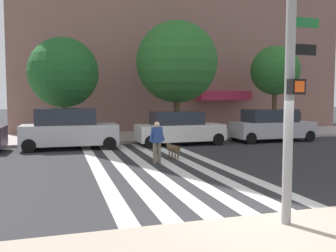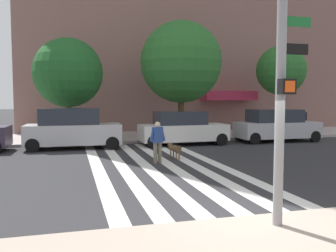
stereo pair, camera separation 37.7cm
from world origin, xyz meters
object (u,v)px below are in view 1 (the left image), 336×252
Objects in this scene: pedestrian_dog_walker at (157,140)px; dog_on_leash at (173,148)px; traffic_light_pole at (293,45)px; street_tree_nearest at (64,73)px; street_tree_middle at (177,62)px; parked_car_behind_first at (69,129)px; parked_car_fourth_in_line at (272,126)px; pedestrian_bystander at (298,119)px; parked_car_third_in_line at (179,129)px; street_tree_further at (275,71)px.

dog_on_leash is at bearing 42.07° from pedestrian_dog_walker.
street_tree_nearest reaches higher than traffic_light_pole.
street_tree_middle is 4.38× the size of pedestrian_dog_walker.
street_tree_nearest is at bearing 93.35° from parked_car_behind_first.
parked_car_fourth_in_line reaches higher than pedestrian_bystander.
street_tree_nearest is at bearing -179.29° from pedestrian_bystander.
parked_car_third_in_line is 10.37m from pedestrian_bystander.
street_tree_further is (10.38, 16.33, 0.95)m from traffic_light_pole.
parked_car_third_in_line is at bearing -25.37° from street_tree_nearest.
street_tree_nearest is (-11.81, 2.84, 3.07)m from parked_car_fourth_in_line.
parked_car_third_in_line is 2.93× the size of pedestrian_dog_walker.
parked_car_third_in_line is at bearing 62.85° from pedestrian_dog_walker.
traffic_light_pole is 16.23m from street_tree_nearest.
parked_car_behind_first reaches higher than pedestrian_bystander.
parked_car_fourth_in_line is 6.92m from street_tree_middle.
street_tree_nearest is at bearing 120.90° from dog_on_leash.
pedestrian_dog_walker is at bearing -141.84° from street_tree_further.
pedestrian_dog_walker is 14.97m from pedestrian_bystander.
parked_car_behind_first is at bearing 179.97° from parked_car_third_in_line.
parked_car_third_in_line is 0.99× the size of parked_car_fourth_in_line.
street_tree_middle reaches higher than parked_car_third_in_line.
street_tree_nearest reaches higher than dog_on_leash.
street_tree_further reaches higher than street_tree_nearest.
pedestrian_dog_walker is (-8.46, -5.14, -0.01)m from parked_car_fourth_in_line.
street_tree_nearest is at bearing 112.80° from pedestrian_dog_walker.
street_tree_further is 3.69× the size of pedestrian_bystander.
parked_car_third_in_line is 4.65m from dog_on_leash.
traffic_light_pole is at bearing -121.69° from parked_car_fourth_in_line.
parked_car_behind_first is 0.81× the size of street_tree_nearest.
street_tree_middle reaches higher than dog_on_leash.
traffic_light_pole is at bearing -92.94° from dog_on_leash.
pedestrian_bystander is (15.90, 0.20, -2.93)m from street_tree_nearest.
street_tree_nearest is at bearing 154.63° from parked_car_third_in_line.
parked_car_third_in_line is 9.59m from street_tree_further.
parked_car_behind_first is 4.70× the size of dog_on_leash.
parked_car_behind_first is at bearing 179.99° from parked_car_fourth_in_line.
street_tree_nearest is at bearing 103.66° from traffic_light_pole.
street_tree_nearest is at bearing 166.49° from parked_car_fourth_in_line.
traffic_light_pole reaches higher than parked_car_behind_first.
pedestrian_dog_walker is (-2.63, -5.14, 0.03)m from parked_car_third_in_line.
street_tree_further is 3.69× the size of pedestrian_dog_walker.
street_tree_middle reaches higher than street_tree_further.
pedestrian_bystander is at bearing 10.91° from parked_car_behind_first.
parked_car_behind_first is at bearing -86.65° from street_tree_nearest.
traffic_light_pole is 13.68m from parked_car_behind_first.
pedestrian_bystander is (12.07, 15.96, -2.44)m from traffic_light_pole.
street_tree_further is at bearing 54.75° from parked_car_fourth_in_line.
street_tree_nearest is 9.06m from dog_on_leash.
parked_car_behind_first is at bearing 121.80° from pedestrian_dog_walker.
street_tree_middle reaches higher than traffic_light_pole.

